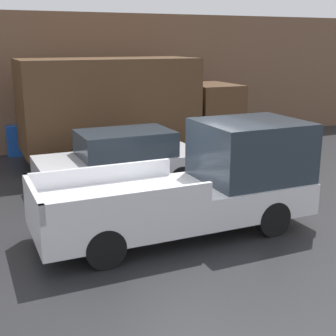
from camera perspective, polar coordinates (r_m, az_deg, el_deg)
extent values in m
plane|color=#232326|center=(10.13, 2.71, -6.91)|extent=(60.00, 60.00, 0.00)
cube|color=brown|center=(17.36, -9.86, 10.30)|extent=(28.00, 0.15, 4.80)
cube|color=silver|center=(9.48, 0.89, -4.28)|extent=(5.64, 2.01, 0.65)
cube|color=#28333D|center=(10.05, 10.01, 2.20)|extent=(2.14, 1.89, 1.24)
cube|color=silver|center=(9.77, -8.24, -0.77)|extent=(3.10, 0.10, 0.36)
cube|color=silver|center=(8.03, -4.48, -4.20)|extent=(3.10, 0.10, 0.36)
cube|color=silver|center=(8.60, -16.15, -3.46)|extent=(0.10, 2.01, 0.36)
cylinder|color=black|center=(11.10, 7.18, -3.03)|extent=(0.72, 0.26, 0.72)
cylinder|color=black|center=(9.72, 12.59, -5.98)|extent=(0.72, 0.26, 0.72)
cylinder|color=black|center=(9.85, -10.65, -5.58)|extent=(0.72, 0.26, 0.72)
cylinder|color=black|center=(8.25, -7.71, -9.64)|extent=(0.72, 0.26, 0.72)
cube|color=silver|center=(12.33, -5.77, 0.12)|extent=(4.36, 1.82, 0.64)
cube|color=#28333D|center=(12.22, -5.26, 3.08)|extent=(2.40, 1.60, 0.63)
cylinder|color=black|center=(13.59, -1.41, 0.44)|extent=(0.71, 0.22, 0.71)
cylinder|color=black|center=(12.15, 1.53, -1.34)|extent=(0.71, 0.22, 0.71)
cylinder|color=black|center=(12.84, -12.62, -0.82)|extent=(0.71, 0.22, 0.71)
cylinder|color=black|center=(11.31, -10.94, -2.89)|extent=(0.71, 0.22, 0.71)
cube|color=#4C331E|center=(16.67, 5.19, 6.88)|extent=(1.60, 2.22, 1.92)
cube|color=#4C331E|center=(15.17, -7.21, 7.77)|extent=(5.52, 2.34, 2.84)
cylinder|color=black|center=(17.59, 2.66, 4.27)|extent=(0.97, 0.30, 0.97)
cylinder|color=black|center=(15.81, 6.01, 2.96)|extent=(0.97, 0.30, 0.97)
cylinder|color=black|center=(16.12, -11.95, 2.95)|extent=(0.97, 0.30, 0.97)
cylinder|color=black|center=(14.15, -10.16, 1.36)|extent=(0.97, 0.30, 0.97)
cube|color=#194CB2|center=(16.85, -18.28, 3.14)|extent=(0.45, 0.40, 1.04)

